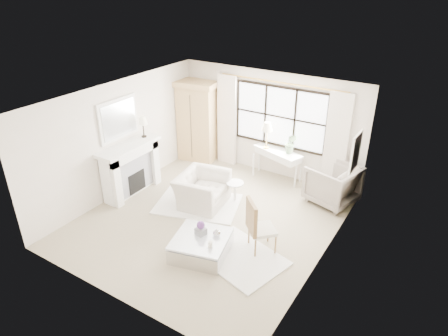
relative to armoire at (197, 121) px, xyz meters
The scene contains 32 objects.
floor 3.36m from the armoire, 50.18° to the right, with size 5.50×5.50×0.00m, color tan.
ceiling 3.52m from the armoire, 50.18° to the right, with size 5.50×5.50×0.00m, color white.
wall_back 2.06m from the armoire, ahead, with size 5.00×5.00×0.00m, color silver.
wall_front 5.56m from the armoire, 68.66° to the right, with size 5.00×5.00×0.00m, color beige.
wall_left 2.48m from the armoire, 101.13° to the right, with size 5.50×5.50×0.00m, color silver.
wall_right 5.14m from the armoire, 28.21° to the right, with size 5.50×5.50×0.00m, color beige.
window_pane 2.39m from the armoire, ahead, with size 2.40×0.02×1.50m, color white.
window_frame 2.39m from the armoire, ahead, with size 2.50×0.04×1.50m, color black, non-canonical shape.
curtain_rod 2.69m from the armoire, ahead, with size 0.04×0.04×3.30m, color #B98E40.
curtain_left 0.86m from the armoire, 15.23° to the left, with size 0.55×0.10×2.47m, color white.
curtain_right 3.83m from the armoire, ahead, with size 0.55×0.10×2.47m, color beige.
fireplace 2.49m from the armoire, 95.91° to the right, with size 0.58×1.66×1.26m.
mirror_frame 2.56m from the armoire, 100.45° to the right, with size 0.05×1.15×0.95m, color white.
mirror_glass 2.56m from the armoire, 99.76° to the right, with size 0.02×1.00×0.80m, color silver.
art_frame 4.57m from the armoire, ahead, with size 0.04×0.62×0.82m, color white.
art_canvas 4.55m from the armoire, ahead, with size 0.01×0.52×0.72m, color #B8A98E.
mantel_lamp 1.96m from the armoire, 97.02° to the right, with size 0.22×0.22×0.51m.
armoire is the anchor object (origin of this frame).
console_table 2.54m from the armoire, ahead, with size 1.38×0.82×0.80m.
console_lamp 2.12m from the armoire, ahead, with size 0.28×0.28×0.69m.
orchid_plant 2.76m from the armoire, ahead, with size 0.29×0.23×0.52m, color #5D7B52.
side_table 2.70m from the armoire, 35.29° to the right, with size 0.40×0.40×0.51m.
rug_left 2.76m from the armoire, 54.92° to the right, with size 1.86×1.31×0.03m, color white.
rug_right 4.68m from the armoire, 44.73° to the right, with size 1.61×1.21×0.03m, color white.
club_armchair 2.61m from the armoire, 52.57° to the right, with size 1.15×1.01×0.75m, color beige.
wingback_chair 4.07m from the armoire, ahead, with size 0.99×1.02×0.93m, color gray.
french_chair 4.48m from the armoire, 38.79° to the right, with size 0.68×0.68×1.08m.
coffee_table 4.42m from the armoire, 53.89° to the right, with size 1.21×1.21×0.38m.
planter_box 4.26m from the armoire, 53.84° to the right, with size 0.18×0.18×0.13m, color gray.
planter_flowers 4.24m from the armoire, 53.84° to the right, with size 0.15×0.15×0.15m, color #5B2F77.
pillar_candle 4.66m from the armoire, 51.84° to the right, with size 0.08×0.08×0.12m, color silver.
coffee_vase 4.34m from the armoire, 49.86° to the right, with size 0.15×0.15×0.16m, color silver.
Camera 1 is at (4.13, -5.99, 4.91)m, focal length 32.00 mm.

